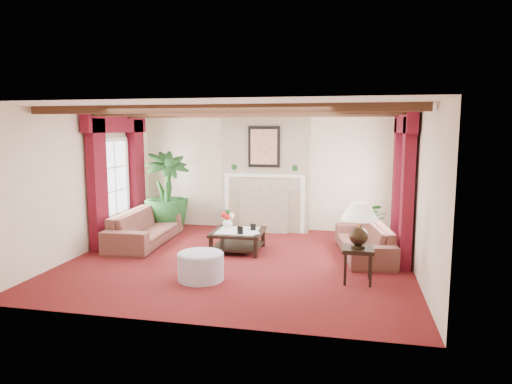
% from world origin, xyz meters
% --- Properties ---
extents(floor, '(6.00, 6.00, 0.00)m').
position_xyz_m(floor, '(0.00, 0.00, 0.00)').
color(floor, '#4E0E0E').
rests_on(floor, ground).
extents(ceiling, '(6.00, 6.00, 0.00)m').
position_xyz_m(ceiling, '(0.00, 0.00, 2.70)').
color(ceiling, white).
rests_on(ceiling, floor).
extents(back_wall, '(6.00, 0.02, 2.70)m').
position_xyz_m(back_wall, '(0.00, 2.75, 1.35)').
color(back_wall, beige).
rests_on(back_wall, ground).
extents(left_wall, '(0.02, 5.50, 2.70)m').
position_xyz_m(left_wall, '(-3.00, 0.00, 1.35)').
color(left_wall, beige).
rests_on(left_wall, ground).
extents(right_wall, '(0.02, 5.50, 2.70)m').
position_xyz_m(right_wall, '(3.00, 0.00, 1.35)').
color(right_wall, beige).
rests_on(right_wall, ground).
extents(ceiling_beams, '(6.00, 3.00, 0.12)m').
position_xyz_m(ceiling_beams, '(0.00, 0.00, 2.64)').
color(ceiling_beams, '#341D10').
rests_on(ceiling_beams, ceiling).
extents(fireplace, '(2.00, 0.52, 2.70)m').
position_xyz_m(fireplace, '(0.00, 2.55, 2.70)').
color(fireplace, tan).
rests_on(fireplace, ground).
extents(french_door_left, '(0.10, 1.10, 2.16)m').
position_xyz_m(french_door_left, '(-2.97, 1.00, 2.13)').
color(french_door_left, white).
rests_on(french_door_left, ground).
extents(french_door_right, '(0.10, 1.10, 2.16)m').
position_xyz_m(french_door_right, '(2.97, 1.00, 2.13)').
color(french_door_right, white).
rests_on(french_door_right, ground).
extents(curtains_left, '(0.20, 2.40, 2.55)m').
position_xyz_m(curtains_left, '(-2.86, 1.00, 2.55)').
color(curtains_left, '#4D0A15').
rests_on(curtains_left, ground).
extents(curtains_right, '(0.20, 2.40, 2.55)m').
position_xyz_m(curtains_right, '(2.86, 1.00, 2.55)').
color(curtains_right, '#4D0A15').
rests_on(curtains_right, ground).
extents(sofa_left, '(2.36, 0.93, 0.89)m').
position_xyz_m(sofa_left, '(-2.20, 0.81, 0.45)').
color(sofa_left, '#340E1B').
rests_on(sofa_left, ground).
extents(sofa_right, '(2.24, 1.26, 0.80)m').
position_xyz_m(sofa_right, '(2.20, 0.76, 0.40)').
color(sofa_right, '#340E1B').
rests_on(sofa_right, ground).
extents(potted_palm, '(2.85, 2.85, 1.03)m').
position_xyz_m(potted_palm, '(-2.20, 1.96, 0.51)').
color(potted_palm, black).
rests_on(potted_palm, ground).
extents(small_plant, '(1.58, 1.59, 0.69)m').
position_xyz_m(small_plant, '(2.36, 1.67, 0.35)').
color(small_plant, black).
rests_on(small_plant, ground).
extents(coffee_table, '(1.00, 1.00, 0.40)m').
position_xyz_m(coffee_table, '(-0.18, 0.62, 0.20)').
color(coffee_table, black).
rests_on(coffee_table, ground).
extents(side_table, '(0.49, 0.49, 0.55)m').
position_xyz_m(side_table, '(2.07, -0.76, 0.28)').
color(side_table, black).
rests_on(side_table, ground).
extents(ottoman, '(0.72, 0.72, 0.42)m').
position_xyz_m(ottoman, '(-0.34, -1.15, 0.21)').
color(ottoman, '#A09FB4').
rests_on(ottoman, ground).
extents(table_lamp, '(0.57, 0.57, 0.72)m').
position_xyz_m(table_lamp, '(2.07, -0.76, 0.91)').
color(table_lamp, black).
rests_on(table_lamp, side_table).
extents(flower_vase, '(0.29, 0.29, 0.20)m').
position_xyz_m(flower_vase, '(-0.47, 0.91, 0.50)').
color(flower_vase, silver).
rests_on(flower_vase, coffee_table).
extents(book, '(0.22, 0.19, 0.27)m').
position_xyz_m(book, '(0.07, 0.42, 0.54)').
color(book, black).
rests_on(book, coffee_table).
extents(photo_frame_a, '(0.12, 0.06, 0.16)m').
position_xyz_m(photo_frame_a, '(-0.06, 0.31, 0.48)').
color(photo_frame_a, black).
rests_on(photo_frame_a, coffee_table).
extents(photo_frame_b, '(0.11, 0.05, 0.14)m').
position_xyz_m(photo_frame_b, '(0.11, 0.66, 0.47)').
color(photo_frame_b, black).
rests_on(photo_frame_b, coffee_table).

